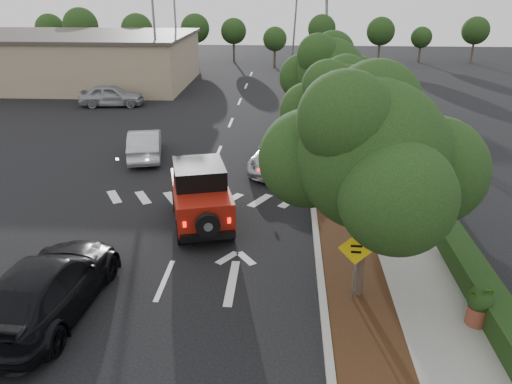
# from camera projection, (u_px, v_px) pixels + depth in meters

# --- Properties ---
(ground) EXTENTS (120.00, 120.00, 0.00)m
(ground) POSITION_uv_depth(u_px,v_px,m) (165.00, 280.00, 14.73)
(ground) COLOR black
(ground) RESTS_ON ground
(curb) EXTENTS (0.20, 70.00, 0.15)m
(curb) POSITION_uv_depth(u_px,v_px,m) (307.00, 153.00, 25.47)
(curb) COLOR #9E9B93
(curb) RESTS_ON ground
(planting_strip) EXTENTS (1.80, 70.00, 0.12)m
(planting_strip) POSITION_uv_depth(u_px,v_px,m) (327.00, 154.00, 25.42)
(planting_strip) COLOR black
(planting_strip) RESTS_ON ground
(sidewalk) EXTENTS (2.00, 70.00, 0.12)m
(sidewalk) POSITION_uv_depth(u_px,v_px,m) (365.00, 154.00, 25.31)
(sidewalk) COLOR gray
(sidewalk) RESTS_ON ground
(hedge) EXTENTS (0.80, 70.00, 0.80)m
(hedge) POSITION_uv_depth(u_px,v_px,m) (393.00, 149.00, 25.10)
(hedge) COLOR black
(hedge) RESTS_ON ground
(commercial_building) EXTENTS (22.00, 12.00, 4.00)m
(commercial_building) POSITION_uv_depth(u_px,v_px,m) (59.00, 60.00, 42.46)
(commercial_building) COLOR gray
(commercial_building) RESTS_ON ground
(transmission_tower) EXTENTS (7.00, 4.00, 28.00)m
(transmission_tower) POSITION_uv_depth(u_px,v_px,m) (309.00, 57.00, 58.53)
(transmission_tower) COLOR slate
(transmission_tower) RESTS_ON ground
(street_tree_near) EXTENTS (3.80, 3.80, 5.92)m
(street_tree_near) POSITION_uv_depth(u_px,v_px,m) (358.00, 297.00, 13.95)
(street_tree_near) COLOR black
(street_tree_near) RESTS_ON ground
(street_tree_mid) EXTENTS (3.20, 3.20, 5.32)m
(street_tree_mid) POSITION_uv_depth(u_px,v_px,m) (336.00, 198.00, 20.38)
(street_tree_mid) COLOR black
(street_tree_mid) RESTS_ON ground
(street_tree_far) EXTENTS (3.40, 3.40, 5.62)m
(street_tree_far) POSITION_uv_depth(u_px,v_px,m) (326.00, 149.00, 26.36)
(street_tree_far) COLOR black
(street_tree_far) RESTS_ON ground
(light_pole_a) EXTENTS (2.00, 0.22, 9.00)m
(light_pole_a) POSITION_uv_depth(u_px,v_px,m) (159.00, 95.00, 39.01)
(light_pole_a) COLOR slate
(light_pole_a) RESTS_ON ground
(light_pole_b) EXTENTS (2.00, 0.22, 9.00)m
(light_pole_b) POSITION_uv_depth(u_px,v_px,m) (178.00, 70.00, 50.11)
(light_pole_b) COLOR slate
(light_pole_b) RESTS_ON ground
(red_jeep) EXTENTS (2.84, 4.49, 2.20)m
(red_jeep) POSITION_uv_depth(u_px,v_px,m) (200.00, 193.00, 17.93)
(red_jeep) COLOR black
(red_jeep) RESTS_ON ground
(silver_suv_ahead) EXTENTS (2.96, 5.11, 1.34)m
(silver_suv_ahead) POSITION_uv_depth(u_px,v_px,m) (279.00, 155.00, 23.31)
(silver_suv_ahead) COLOR #B7B8BF
(silver_suv_ahead) RESTS_ON ground
(black_suv_oncoming) EXTENTS (2.57, 5.61, 1.59)m
(black_suv_oncoming) POSITION_uv_depth(u_px,v_px,m) (48.00, 286.00, 13.02)
(black_suv_oncoming) COLOR black
(black_suv_oncoming) RESTS_ON ground
(silver_sedan_oncoming) EXTENTS (2.42, 4.54, 1.42)m
(silver_sedan_oncoming) POSITION_uv_depth(u_px,v_px,m) (145.00, 144.00, 24.81)
(silver_sedan_oncoming) COLOR #B1B5B9
(silver_sedan_oncoming) RESTS_ON ground
(parked_suv) EXTENTS (4.59, 2.24, 1.51)m
(parked_suv) POSITION_uv_depth(u_px,v_px,m) (111.00, 95.00, 35.20)
(parked_suv) COLOR #96979D
(parked_suv) RESTS_ON ground
(speed_hump_sign) EXTENTS (0.95, 0.09, 2.03)m
(speed_hump_sign) POSITION_uv_depth(u_px,v_px,m) (356.00, 257.00, 13.21)
(speed_hump_sign) COLOR slate
(speed_hump_sign) RESTS_ON ground
(terracotta_planter) EXTENTS (0.65, 0.65, 1.13)m
(terracotta_planter) POSITION_uv_depth(u_px,v_px,m) (479.00, 302.00, 12.43)
(terracotta_planter) COLOR brown
(terracotta_planter) RESTS_ON ground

